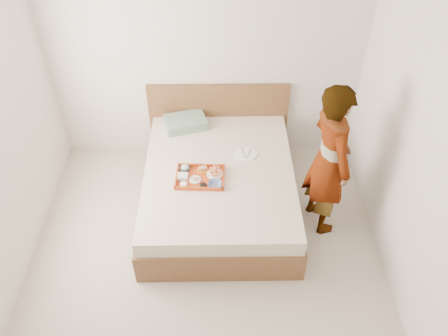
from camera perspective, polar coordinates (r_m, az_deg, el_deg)
ground at (r=4.53m, az=-2.29°, el=-13.92°), size 3.50×4.00×0.01m
ceiling at (r=2.77m, az=-3.81°, el=17.44°), size 3.50×4.00×0.01m
wall_back at (r=5.14m, az=-2.35°, el=13.73°), size 3.50×0.01×2.60m
wall_right at (r=3.87m, az=24.02°, el=-1.66°), size 0.01×4.00×2.60m
bed at (r=4.96m, az=-0.60°, el=-2.51°), size 1.65×2.00×0.53m
headboard at (r=5.56m, az=-0.68°, el=6.12°), size 1.65×0.06×0.95m
pillow at (r=5.34m, az=-4.80°, el=5.67°), size 0.53×0.43×0.11m
tray at (r=4.67m, az=-2.98°, el=-1.12°), size 0.51×0.38×0.04m
prawn_plate at (r=4.70m, az=-1.13°, el=-0.74°), size 0.18×0.18×0.01m
navy_bowl_big at (r=4.57m, az=-1.13°, el=-2.06°), size 0.15×0.15×0.03m
sauce_dish at (r=4.57m, az=-2.60°, el=-2.21°), size 0.08×0.08×0.03m
meat_plate at (r=4.65m, az=-3.62°, el=-1.44°), size 0.13×0.13×0.01m
bread_plate at (r=4.75m, az=-2.66°, el=-0.23°), size 0.13×0.13×0.01m
salad_bowl at (r=4.76m, az=-4.87°, el=-0.07°), size 0.11×0.11×0.03m
plastic_tub at (r=4.67m, az=-5.13°, el=-1.05°), size 0.11×0.09×0.04m
cheese_round at (r=4.60m, az=-5.04°, el=-2.07°), size 0.08×0.08×0.03m
dinner_plate at (r=4.96m, az=2.76°, el=1.79°), size 0.26×0.26×0.01m
person at (r=4.53m, az=12.91°, el=0.91°), size 0.56×0.70×1.69m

